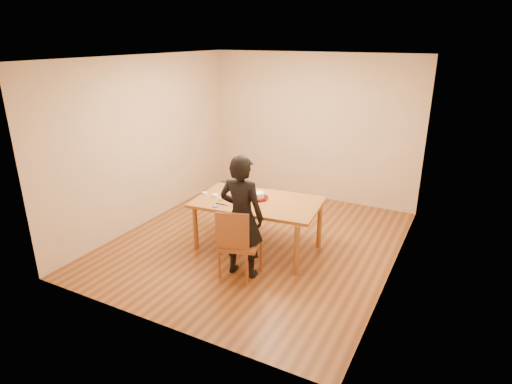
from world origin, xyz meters
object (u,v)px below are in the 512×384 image
at_px(cake_plate, 257,198).
at_px(cake, 257,195).
at_px(dining_chair, 240,244).
at_px(person, 242,217).
at_px(dining_table, 258,202).

height_order(cake_plate, cake, cake).
xyz_separation_m(dining_chair, person, (0.00, 0.05, 0.36)).
distance_m(dining_chair, cake, 0.93).
bearing_deg(dining_table, cake, 114.58).
bearing_deg(cake_plate, cake, 90.00).
xyz_separation_m(dining_table, cake_plate, (-0.04, 0.07, 0.03)).
relative_size(dining_table, person, 1.08).
distance_m(cake_plate, cake, 0.04).
relative_size(dining_chair, cake, 2.33).
distance_m(dining_table, person, 0.75).
bearing_deg(dining_table, dining_chair, -85.20).
bearing_deg(cake_plate, person, -76.65).
relative_size(dining_table, cake, 8.81).
height_order(dining_chair, cake_plate, cake_plate).
bearing_deg(person, dining_chair, 86.45).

